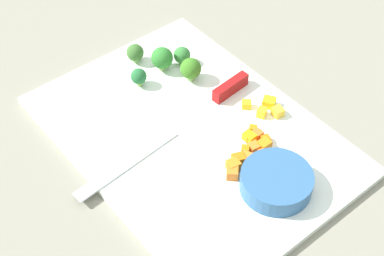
# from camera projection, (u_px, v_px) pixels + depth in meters

# --- Properties ---
(ground_plane) EXTENTS (4.00, 4.00, 0.00)m
(ground_plane) POSITION_uv_depth(u_px,v_px,m) (192.00, 137.00, 0.94)
(ground_plane) COLOR gray
(cutting_board) EXTENTS (0.51, 0.36, 0.01)m
(cutting_board) POSITION_uv_depth(u_px,v_px,m) (192.00, 135.00, 0.94)
(cutting_board) COLOR white
(cutting_board) RESTS_ON ground_plane
(prep_bowl) EXTENTS (0.11, 0.11, 0.03)m
(prep_bowl) POSITION_uv_depth(u_px,v_px,m) (276.00, 182.00, 0.84)
(prep_bowl) COLOR #2F5D8E
(prep_bowl) RESTS_ON cutting_board
(chef_knife) EXTENTS (0.05, 0.37, 0.02)m
(chef_knife) POSITION_uv_depth(u_px,v_px,m) (201.00, 109.00, 0.96)
(chef_knife) COLOR silver
(chef_knife) RESTS_ON cutting_board
(carrot_dice_0) EXTENTS (0.02, 0.02, 0.01)m
(carrot_dice_0) POSITION_uv_depth(u_px,v_px,m) (246.00, 157.00, 0.89)
(carrot_dice_0) COLOR orange
(carrot_dice_0) RESTS_ON cutting_board
(carrot_dice_1) EXTENTS (0.02, 0.02, 0.02)m
(carrot_dice_1) POSITION_uv_depth(u_px,v_px,m) (238.00, 159.00, 0.88)
(carrot_dice_1) COLOR orange
(carrot_dice_1) RESTS_ON cutting_board
(carrot_dice_2) EXTENTS (0.02, 0.02, 0.01)m
(carrot_dice_2) POSITION_uv_depth(u_px,v_px,m) (253.00, 129.00, 0.93)
(carrot_dice_2) COLOR orange
(carrot_dice_2) RESTS_ON cutting_board
(carrot_dice_3) EXTENTS (0.02, 0.02, 0.01)m
(carrot_dice_3) POSITION_uv_depth(u_px,v_px,m) (266.00, 140.00, 0.91)
(carrot_dice_3) COLOR orange
(carrot_dice_3) RESTS_ON cutting_board
(carrot_dice_4) EXTENTS (0.02, 0.02, 0.01)m
(carrot_dice_4) POSITION_uv_depth(u_px,v_px,m) (257.00, 134.00, 0.92)
(carrot_dice_4) COLOR orange
(carrot_dice_4) RESTS_ON cutting_board
(carrot_dice_5) EXTENTS (0.01, 0.01, 0.01)m
(carrot_dice_5) POSITION_uv_depth(u_px,v_px,m) (249.00, 138.00, 0.91)
(carrot_dice_5) COLOR orange
(carrot_dice_5) RESTS_ON cutting_board
(carrot_dice_6) EXTENTS (0.02, 0.02, 0.01)m
(carrot_dice_6) POSITION_uv_depth(u_px,v_px,m) (254.00, 147.00, 0.90)
(carrot_dice_6) COLOR orange
(carrot_dice_6) RESTS_ON cutting_board
(carrot_dice_7) EXTENTS (0.03, 0.03, 0.02)m
(carrot_dice_7) POSITION_uv_depth(u_px,v_px,m) (232.00, 172.00, 0.86)
(carrot_dice_7) COLOR orange
(carrot_dice_7) RESTS_ON cutting_board
(carrot_dice_8) EXTENTS (0.02, 0.02, 0.01)m
(carrot_dice_8) POSITION_uv_depth(u_px,v_px,m) (245.00, 150.00, 0.90)
(carrot_dice_8) COLOR orange
(carrot_dice_8) RESTS_ON cutting_board
(carrot_dice_9) EXTENTS (0.02, 0.02, 0.02)m
(carrot_dice_9) POSITION_uv_depth(u_px,v_px,m) (264.00, 145.00, 0.90)
(carrot_dice_9) COLOR orange
(carrot_dice_9) RESTS_ON cutting_board
(carrot_dice_10) EXTENTS (0.02, 0.02, 0.02)m
(carrot_dice_10) POSITION_uv_depth(u_px,v_px,m) (232.00, 166.00, 0.87)
(carrot_dice_10) COLOR orange
(carrot_dice_10) RESTS_ON cutting_board
(carrot_dice_11) EXTENTS (0.02, 0.02, 0.01)m
(carrot_dice_11) POSITION_uv_depth(u_px,v_px,m) (262.00, 151.00, 0.90)
(carrot_dice_11) COLOR orange
(carrot_dice_11) RESTS_ON cutting_board
(pepper_dice_0) EXTENTS (0.02, 0.02, 0.01)m
(pepper_dice_0) POSITION_uv_depth(u_px,v_px,m) (278.00, 112.00, 0.95)
(pepper_dice_0) COLOR yellow
(pepper_dice_0) RESTS_ON cutting_board
(pepper_dice_1) EXTENTS (0.02, 0.02, 0.02)m
(pepper_dice_1) POSITION_uv_depth(u_px,v_px,m) (262.00, 112.00, 0.95)
(pepper_dice_1) COLOR yellow
(pepper_dice_1) RESTS_ON cutting_board
(pepper_dice_2) EXTENTS (0.02, 0.02, 0.01)m
(pepper_dice_2) POSITION_uv_depth(u_px,v_px,m) (247.00, 104.00, 0.97)
(pepper_dice_2) COLOR yellow
(pepper_dice_2) RESTS_ON cutting_board
(pepper_dice_3) EXTENTS (0.03, 0.03, 0.02)m
(pepper_dice_3) POSITION_uv_depth(u_px,v_px,m) (269.00, 102.00, 0.97)
(pepper_dice_3) COLOR yellow
(pepper_dice_3) RESTS_ON cutting_board
(pepper_dice_4) EXTENTS (0.02, 0.02, 0.01)m
(pepper_dice_4) POSITION_uv_depth(u_px,v_px,m) (249.00, 137.00, 0.91)
(pepper_dice_4) COLOR yellow
(pepper_dice_4) RESTS_ON cutting_board
(broccoli_floret_0) EXTENTS (0.04, 0.04, 0.05)m
(broccoli_floret_0) POSITION_uv_depth(u_px,v_px,m) (162.00, 58.00, 1.02)
(broccoli_floret_0) COLOR #93B26A
(broccoli_floret_0) RESTS_ON cutting_board
(broccoli_floret_1) EXTENTS (0.03, 0.03, 0.04)m
(broccoli_floret_1) POSITION_uv_depth(u_px,v_px,m) (135.00, 53.00, 1.04)
(broccoli_floret_1) COLOR #8CBC6C
(broccoli_floret_1) RESTS_ON cutting_board
(broccoli_floret_2) EXTENTS (0.03, 0.03, 0.03)m
(broccoli_floret_2) POSITION_uv_depth(u_px,v_px,m) (138.00, 77.00, 0.99)
(broccoli_floret_2) COLOR #8EC25C
(broccoli_floret_2) RESTS_ON cutting_board
(broccoli_floret_3) EXTENTS (0.04, 0.04, 0.04)m
(broccoli_floret_3) POSITION_uv_depth(u_px,v_px,m) (191.00, 69.00, 1.00)
(broccoli_floret_3) COLOR #83B863
(broccoli_floret_3) RESTS_ON cutting_board
(broccoli_floret_4) EXTENTS (0.03, 0.03, 0.03)m
(broccoli_floret_4) POSITION_uv_depth(u_px,v_px,m) (182.00, 55.00, 1.04)
(broccoli_floret_4) COLOR #82AC5D
(broccoli_floret_4) RESTS_ON cutting_board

